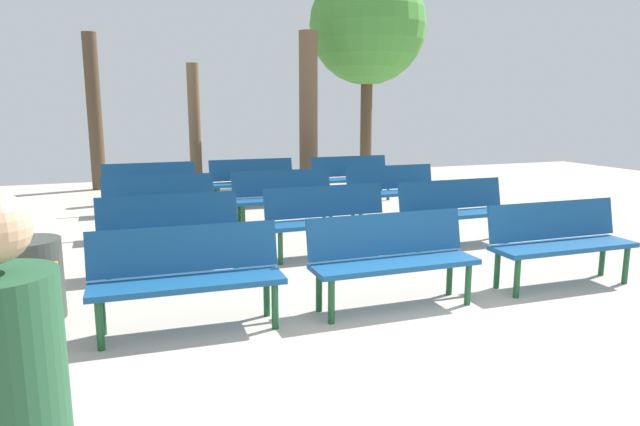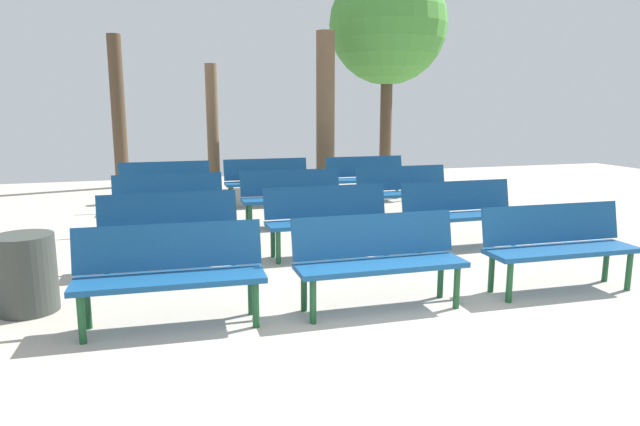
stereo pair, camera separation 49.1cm
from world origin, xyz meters
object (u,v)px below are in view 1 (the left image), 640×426
bench_r3_c2 (352,175)px  tree_0 (195,131)px  tree_3 (94,113)px  bench_r1_c0 (170,228)px  bench_r2_c2 (393,188)px  bench_r2_c1 (284,194)px  bench_r0_c2 (559,238)px  visitor_with_backpack (15,410)px  bench_r1_c1 (328,216)px  bench_r1_c2 (455,208)px  bench_r0_c0 (187,272)px  trash_bin (32,280)px  bench_r3_c0 (150,184)px  bench_r0_c1 (392,254)px  tree_1 (368,27)px  bench_r3_c1 (253,179)px  tree_2 (308,114)px  bench_r2_c0 (160,201)px

bench_r3_c2 → tree_0: (-2.82, 1.58, 0.85)m
tree_3 → bench_r1_c0: bearing=-83.5°
bench_r2_c2 → tree_0: (-2.76, 3.44, 0.85)m
bench_r1_c0 → bench_r2_c1: same height
bench_r0_c2 → tree_3: 10.29m
bench_r0_c2 → visitor_with_backpack: size_ratio=0.98×
bench_r1_c1 → bench_r1_c2: same height
bench_r2_c2 → visitor_with_backpack: bearing=-126.1°
bench_r0_c0 → bench_r0_c2: same height
tree_0 → tree_3: (-1.92, 1.82, 0.36)m
trash_bin → bench_r3_c0: bearing=74.2°
bench_r0_c1 → bench_r2_c1: 3.84m
tree_0 → tree_3: 2.66m
bench_r0_c2 → tree_3: bearing=118.3°
bench_r0_c2 → bench_r3_c2: bearing=90.2°
bench_r2_c2 → tree_1: size_ratio=0.32×
bench_r0_c0 → tree_1: tree_1 is taller
bench_r1_c1 → visitor_with_backpack: bearing=-121.5°
bench_r0_c1 → bench_r1_c1: 1.96m
bench_r3_c1 → bench_r3_c2: size_ratio=1.00×
bench_r1_c1 → tree_3: size_ratio=0.47×
bench_r3_c2 → bench_r2_c2: bearing=-91.5°
bench_r0_c2 → tree_1: (1.37, 7.74, 3.14)m
tree_1 → visitor_with_backpack: bearing=-120.5°
bench_r1_c1 → bench_r2_c2: (1.92, 1.88, 0.00)m
bench_r1_c1 → bench_r3_c1: same height
bench_r2_c1 → tree_0: (-0.84, 3.44, 0.85)m
bench_r1_c1 → tree_0: bearing=99.4°
bench_r1_c1 → bench_r3_c1: bearing=90.6°
bench_r1_c2 → tree_0: (-2.68, 5.41, 0.85)m
bench_r2_c2 → tree_2: size_ratio=0.47×
visitor_with_backpack → bench_r3_c0: bearing=-97.6°
tree_3 → bench_r3_c2: bearing=-35.6°
bench_r0_c1 → bench_r3_c2: 6.08m
bench_r0_c1 → bench_r1_c2: size_ratio=1.00×
visitor_with_backpack → bench_r1_c1: bearing=-122.6°
trash_bin → visitor_with_backpack: bearing=-84.1°
bench_r0_c1 → bench_r1_c1: (0.12, 1.96, 0.00)m
bench_r0_c0 → bench_r2_c1: 4.24m
bench_r3_c0 → tree_0: bearing=56.3°
bench_r3_c0 → bench_r2_c0: bearing=-89.5°
bench_r0_c2 → bench_r2_c2: same height
bench_r3_c0 → bench_r1_c2: bearing=-45.7°
trash_bin → bench_r2_c0: bearing=65.4°
bench_r1_c2 → bench_r3_c0: (-3.72, 3.89, 0.00)m
bench_r2_c1 → bench_r3_c0: 2.69m
trash_bin → bench_r2_c1: bearing=42.7°
bench_r3_c1 → tree_3: 4.46m
bench_r1_c2 → bench_r2_c2: same height
bench_r0_c1 → bench_r2_c0: size_ratio=1.00×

